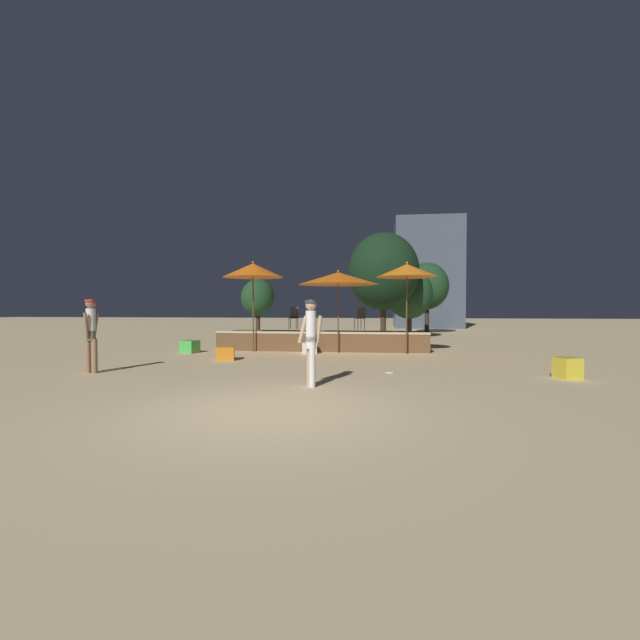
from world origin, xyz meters
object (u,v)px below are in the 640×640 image
at_px(background_tree_1, 409,294).
at_px(background_tree_2, 427,286).
at_px(cube_seat_1, 309,348).
at_px(cube_seat_3, 226,353).
at_px(person_1, 91,330).
at_px(patio_umbrella_1, 407,271).
at_px(bistro_chair_0, 361,316).
at_px(person_0, 311,337).
at_px(cube_seat_2, 567,368).
at_px(patio_umbrella_0, 253,270).
at_px(cube_seat_0, 190,347).
at_px(patio_umbrella_2, 338,278).
at_px(bistro_chair_1, 294,316).
at_px(background_tree_0, 383,272).
at_px(frisbee_disc, 390,372).
at_px(background_tree_3, 258,298).

relative_size(background_tree_1, background_tree_2, 0.84).
xyz_separation_m(cube_seat_1, cube_seat_3, (-2.26, -2.22, 0.02)).
relative_size(cube_seat_3, background_tree_1, 0.17).
bearing_deg(person_1, patio_umbrella_1, -144.67).
bearing_deg(bistro_chair_0, person_0, 54.89).
xyz_separation_m(patio_umbrella_1, cube_seat_2, (3.25, -4.84, -2.66)).
xyz_separation_m(cube_seat_2, background_tree_2, (-1.11, 17.16, 2.72)).
distance_m(cube_seat_1, background_tree_2, 14.05).
height_order(patio_umbrella_0, cube_seat_2, patio_umbrella_0).
height_order(cube_seat_0, cube_seat_2, cube_seat_2).
xyz_separation_m(cube_seat_0, cube_seat_2, (10.91, -4.21, 0.02)).
bearing_deg(cube_seat_2, background_tree_2, 93.70).
distance_m(cube_seat_1, cube_seat_2, 8.04).
distance_m(person_0, bistro_chair_0, 8.51).
bearing_deg(person_1, patio_umbrella_2, -134.19).
relative_size(bistro_chair_1, background_tree_0, 0.17).
height_order(patio_umbrella_0, background_tree_1, background_tree_1).
xyz_separation_m(patio_umbrella_1, background_tree_0, (-0.69, 6.44, 0.51)).
height_order(cube_seat_2, person_1, person_1).
distance_m(patio_umbrella_1, frisbee_disc, 5.40).
distance_m(patio_umbrella_0, patio_umbrella_1, 5.51).
bearing_deg(cube_seat_1, cube_seat_3, -135.52).
distance_m(person_1, background_tree_2, 20.57).
bearing_deg(bistro_chair_0, background_tree_1, -141.31).
relative_size(person_1, background_tree_3, 0.54).
relative_size(patio_umbrella_1, background_tree_3, 0.95).
distance_m(frisbee_disc, background_tree_0, 11.46).
height_order(person_0, bistro_chair_0, person_0).
bearing_deg(patio_umbrella_2, cube_seat_2, -41.21).
bearing_deg(frisbee_disc, cube_seat_1, 122.34).
distance_m(cube_seat_1, bistro_chair_1, 2.75).
relative_size(cube_seat_0, person_1, 0.34).
distance_m(bistro_chair_0, background_tree_1, 6.72).
bearing_deg(frisbee_disc, person_1, -172.68).
height_order(bistro_chair_1, frisbee_disc, bistro_chair_1).
bearing_deg(bistro_chair_0, cube_seat_3, 17.93).
bearing_deg(person_0, patio_umbrella_0, 178.86).
bearing_deg(background_tree_2, bistro_chair_0, -110.12).
bearing_deg(cube_seat_0, cube_seat_2, -21.09).
xyz_separation_m(bistro_chair_0, background_tree_1, (2.38, 6.19, 1.08)).
relative_size(cube_seat_1, background_tree_2, 0.13).
bearing_deg(background_tree_1, background_tree_3, 165.72).
relative_size(patio_umbrella_2, frisbee_disc, 12.42).
height_order(patio_umbrella_1, person_1, patio_umbrella_1).
xyz_separation_m(background_tree_0, background_tree_1, (1.40, 1.67, -1.05)).
bearing_deg(cube_seat_3, background_tree_1, 59.09).
relative_size(background_tree_0, background_tree_1, 1.44).
xyz_separation_m(cube_seat_0, cube_seat_3, (2.01, -1.89, -0.02)).
distance_m(patio_umbrella_0, background_tree_2, 14.49).
bearing_deg(background_tree_2, background_tree_0, -115.70).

